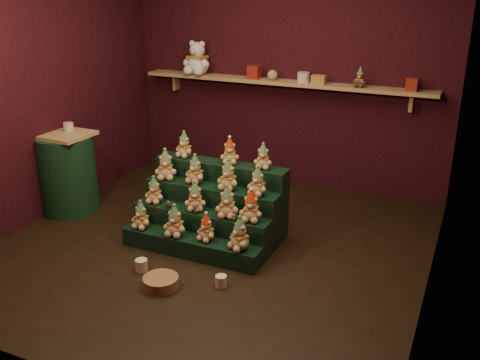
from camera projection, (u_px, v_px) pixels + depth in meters
The scene contains 41 objects.
ground at pixel (211, 247), 5.21m from camera, with size 4.00×4.00×0.00m, color black.
back_wall at pixel (287, 72), 6.47m from camera, with size 4.00×0.10×2.80m, color black.
front_wall at pixel (36, 179), 2.98m from camera, with size 4.00×0.10×2.80m, color black.
left_wall at pixel (32, 87), 5.52m from camera, with size 0.10×4.00×2.80m, color black.
right_wall at pixel (455, 131), 3.92m from camera, with size 0.10×4.00×2.80m, color black.
back_shelf at pixel (282, 83), 6.35m from camera, with size 3.60×0.26×0.24m.
riser_tier_front at pixel (191, 246), 5.03m from camera, with size 1.40×0.22×0.18m, color black.
riser_tier_midfront at pixel (201, 228), 5.19m from camera, with size 1.40×0.22×0.36m, color black.
riser_tier_midback at pixel (212, 211), 5.34m from camera, with size 1.40×0.22×0.54m, color black.
riser_tier_back at pixel (221, 196), 5.50m from camera, with size 1.40×0.22×0.72m, color black.
teddy_0 at pixel (141, 215), 5.15m from camera, with size 0.20×0.18×0.28m, color tan, non-canonical shape.
teddy_1 at pixel (175, 221), 4.99m from camera, with size 0.22×0.20×0.31m, color tan, non-canonical shape.
teddy_2 at pixel (206, 227), 4.90m from camera, with size 0.19×0.17×0.26m, color tan, non-canonical shape.
teddy_3 at pixel (240, 233), 4.73m from camera, with size 0.22×0.20×0.31m, color tan, non-canonical shape.
teddy_4 at pixel (154, 190), 5.28m from camera, with size 0.19×0.17×0.27m, color tan, non-canonical shape.
teddy_5 at pixel (195, 196), 5.11m from camera, with size 0.20×0.18×0.29m, color tan, non-canonical shape.
teddy_6 at pixel (227, 202), 4.95m from camera, with size 0.22×0.20×0.31m, color tan, non-canonical shape.
teddy_7 at pixel (251, 206), 4.87m from camera, with size 0.21×0.19×0.30m, color tan, non-canonical shape.
teddy_8 at pixel (166, 164), 5.39m from camera, with size 0.22×0.20×0.31m, color tan, non-canonical shape.
teddy_9 at pixel (195, 169), 5.28m from camera, with size 0.21×0.19×0.29m, color tan, non-canonical shape.
teddy_10 at pixel (228, 175), 5.12m from camera, with size 0.21×0.19×0.30m, color tan, non-canonical shape.
teddy_11 at pixel (258, 181), 4.99m from camera, with size 0.20×0.18×0.28m, color tan, non-canonical shape.
teddy_12 at pixel (184, 145), 5.50m from camera, with size 0.19×0.17×0.27m, color tan, non-canonical shape.
teddy_13 at pixel (230, 151), 5.30m from camera, with size 0.19×0.17×0.26m, color tan, non-canonical shape.
teddy_14 at pixel (263, 156), 5.16m from camera, with size 0.18×0.16×0.25m, color tan, non-canonical shape.
snow_globe_a at pixel (168, 204), 5.19m from camera, with size 0.06×0.06×0.08m.
snow_globe_b at pixel (196, 209), 5.06m from camera, with size 0.07×0.07×0.09m.
snow_globe_c at pixel (234, 217), 4.91m from camera, with size 0.06×0.06×0.08m.
side_table at pixel (67, 173), 5.90m from camera, with size 0.63×0.63×0.90m.
table_ornament at pixel (69, 127), 5.81m from camera, with size 0.11×0.11×0.09m, color beige.
mini_christmas_tree at pixel (141, 222), 5.37m from camera, with size 0.19×0.19×0.32m.
mug_left at pixel (141, 265), 4.76m from camera, with size 0.11×0.11×0.11m, color beige.
mug_right at pixel (221, 281), 4.52m from camera, with size 0.10×0.10×0.10m, color beige.
wicker_basket at pixel (161, 282), 4.51m from camera, with size 0.30×0.30×0.09m, color #8E6039.
white_bear at pixel (197, 53), 6.66m from camera, with size 0.37×0.34×0.52m, color white, non-canonical shape.
brown_bear at pixel (360, 78), 5.92m from camera, with size 0.15×0.14×0.21m, color #452B17, non-canonical shape.
gift_tin_red_a at pixel (254, 72), 6.43m from camera, with size 0.14×0.14×0.16m, color #A22918.
gift_tin_cream at pixel (303, 77), 6.20m from camera, with size 0.14×0.14×0.12m, color beige.
gift_tin_red_b at pixel (412, 85), 5.72m from camera, with size 0.12×0.12×0.14m, color #A22918.
shelf_plush_ball at pixel (273, 75), 6.35m from camera, with size 0.12×0.12×0.12m, color tan.
scarf_gift_box at pixel (319, 79), 6.13m from camera, with size 0.16×0.10×0.10m, color orange.
Camera 1 is at (2.19, -4.11, 2.44)m, focal length 40.00 mm.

